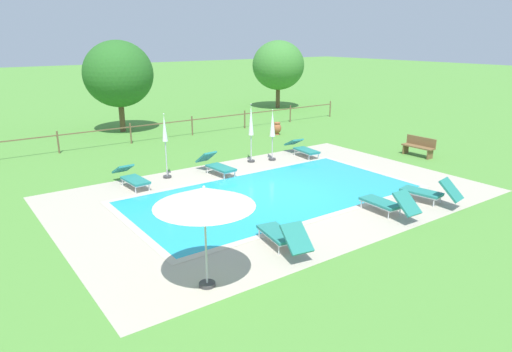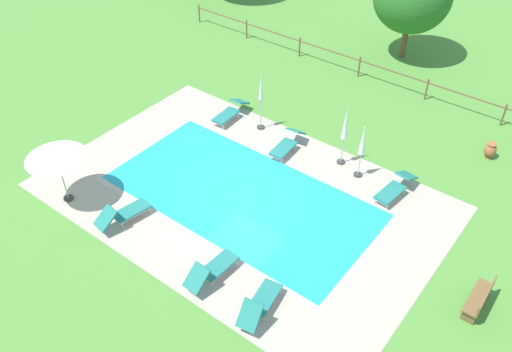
# 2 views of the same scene
# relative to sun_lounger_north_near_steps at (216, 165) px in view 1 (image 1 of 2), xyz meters

# --- Properties ---
(ground_plane) EXTENTS (160.00, 160.00, 0.00)m
(ground_plane) POSITION_rel_sun_lounger_north_near_steps_xyz_m (0.30, -3.27, -0.37)
(ground_plane) COLOR #518E38
(pool_deck_paving) EXTENTS (14.19, 9.32, 0.01)m
(pool_deck_paving) POSITION_rel_sun_lounger_north_near_steps_xyz_m (0.30, -3.27, -0.36)
(pool_deck_paving) COLOR #B2A893
(pool_deck_paving) RESTS_ON ground
(swimming_pool_water) EXTENTS (9.80, 4.94, 0.01)m
(swimming_pool_water) POSITION_rel_sun_lounger_north_near_steps_xyz_m (0.30, -3.27, -0.36)
(swimming_pool_water) COLOR #23A8C1
(swimming_pool_water) RESTS_ON ground
(pool_coping_rim) EXTENTS (10.28, 5.42, 0.01)m
(pool_coping_rim) POSITION_rel_sun_lounger_north_near_steps_xyz_m (0.30, -3.27, -0.36)
(pool_coping_rim) COLOR #C0B59F
(pool_coping_rim) RESTS_ON ground
(sun_lounger_north_near_steps) EXTENTS (0.77, 2.05, 0.82)m
(sun_lounger_north_near_steps) POSITION_rel_sun_lounger_north_near_steps_xyz_m (0.00, 0.00, 0.00)
(sun_lounger_north_near_steps) COLOR #237A70
(sun_lounger_north_near_steps) RESTS_ON ground
(sun_lounger_north_mid) EXTENTS (0.82, 2.13, 0.71)m
(sun_lounger_north_mid) POSITION_rel_sun_lounger_north_near_steps_xyz_m (4.68, 0.18, -0.02)
(sun_lounger_north_mid) COLOR #237A70
(sun_lounger_north_mid) RESTS_ON ground
(sun_lounger_north_far) EXTENTS (0.93, 2.05, 0.86)m
(sun_lounger_north_far) POSITION_rel_sun_lounger_north_near_steps_xyz_m (-2.09, -6.77, 0.01)
(sun_lounger_north_far) COLOR #237A70
(sun_lounger_north_far) RESTS_ON ground
(sun_lounger_north_end) EXTENTS (0.67, 1.99, 0.88)m
(sun_lounger_north_end) POSITION_rel_sun_lounger_north_near_steps_xyz_m (1.99, -6.81, 0.01)
(sun_lounger_north_end) COLOR #237A70
(sun_lounger_north_end) RESTS_ON ground
(sun_lounger_south_near_corner) EXTENTS (0.72, 2.10, 0.73)m
(sun_lounger_south_near_corner) POSITION_rel_sun_lounger_north_near_steps_xyz_m (-3.33, 0.42, -0.01)
(sun_lounger_south_near_corner) COLOR #237A70
(sun_lounger_south_near_corner) RESTS_ON ground
(sun_lounger_south_mid) EXTENTS (0.94, 2.01, 0.92)m
(sun_lounger_south_mid) POSITION_rel_sun_lounger_north_near_steps_xyz_m (3.93, -6.93, 0.02)
(sun_lounger_south_mid) COLOR #237A70
(sun_lounger_south_mid) RESTS_ON ground
(patio_umbrella_open_foreground) EXTENTS (2.14, 2.14, 2.32)m
(patio_umbrella_open_foreground) POSITION_rel_sun_lounger_north_near_steps_xyz_m (-4.61, -7.26, 1.69)
(patio_umbrella_open_foreground) COLOR #383838
(patio_umbrella_open_foreground) RESTS_ON ground
(patio_umbrella_closed_row_west) EXTENTS (0.32, 0.32, 2.50)m
(patio_umbrella_closed_row_west) POSITION_rel_sun_lounger_north_near_steps_xyz_m (-1.83, 0.65, 1.23)
(patio_umbrella_closed_row_west) COLOR #383838
(patio_umbrella_closed_row_west) RESTS_ON ground
(patio_umbrella_closed_row_mid_west) EXTENTS (0.32, 0.32, 2.54)m
(patio_umbrella_closed_row_mid_west) POSITION_rel_sun_lounger_north_near_steps_xyz_m (2.14, 0.66, 1.24)
(patio_umbrella_closed_row_mid_west) COLOR #383838
(patio_umbrella_closed_row_mid_west) RESTS_ON ground
(patio_umbrella_closed_row_centre) EXTENTS (0.32, 0.32, 2.25)m
(patio_umbrella_closed_row_centre) POSITION_rel_sun_lounger_north_near_steps_xyz_m (3.07, 0.37, 1.08)
(patio_umbrella_closed_row_centre) COLOR #383838
(patio_umbrella_closed_row_centre) RESTS_ON ground
(wooden_bench_lawn_side) EXTENTS (0.47, 1.51, 0.87)m
(wooden_bench_lawn_side) POSITION_rel_sun_lounger_north_near_steps_xyz_m (8.93, -2.93, 0.10)
(wooden_bench_lawn_side) COLOR brown
(wooden_bench_lawn_side) RESTS_ON ground
(terracotta_urn_near_fence) EXTENTS (0.47, 0.47, 0.69)m
(terracotta_urn_near_fence) POSITION_rel_sun_lounger_north_near_steps_xyz_m (6.62, 4.54, 0.00)
(terracotta_urn_near_fence) COLOR #A85B38
(terracotta_urn_near_fence) RESTS_ON ground
(perimeter_fence) EXTENTS (24.56, 0.08, 1.05)m
(perimeter_fence) POSITION_rel_sun_lounger_north_near_steps_xyz_m (1.00, 7.15, 0.33)
(perimeter_fence) COLOR brown
(perimeter_fence) RESTS_ON ground
(tree_far_west) EXTENTS (3.83, 3.83, 4.96)m
(tree_far_west) POSITION_rel_sun_lounger_north_near_steps_xyz_m (12.83, 12.34, 2.79)
(tree_far_west) COLOR brown
(tree_far_west) RESTS_ON ground
(tree_centre) EXTENTS (3.82, 3.82, 5.06)m
(tree_centre) POSITION_rel_sun_lounger_north_near_steps_xyz_m (0.01, 10.39, 2.86)
(tree_centre) COLOR brown
(tree_centre) RESTS_ON ground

